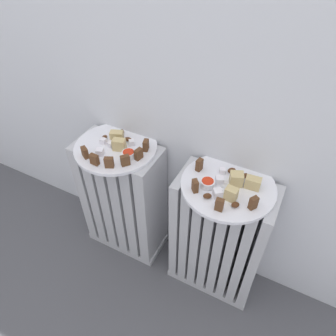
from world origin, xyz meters
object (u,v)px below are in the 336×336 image
jam_bowl_left (129,154)px  fork (221,191)px  radiator_left (124,200)px  plate_right (228,186)px  jam_bowl_right (208,183)px  radiator_right (218,239)px  plate_left (116,147)px

jam_bowl_left → fork: size_ratio=0.51×
radiator_left → plate_right: size_ratio=1.84×
radiator_left → jam_bowl_right: (0.37, -0.04, 0.31)m
jam_bowl_left → jam_bowl_right: bearing=-1.7°
radiator_left → radiator_right: bearing=0.0°
jam_bowl_right → plate_right: bearing=34.4°
plate_right → jam_bowl_right: (-0.06, -0.04, 0.02)m
radiator_left → jam_bowl_left: jam_bowl_left is taller
radiator_right → jam_bowl_left: (-0.35, -0.03, 0.31)m
plate_left → radiator_left: bearing=-116.6°
radiator_right → fork: 0.30m
plate_right → jam_bowl_left: 0.36m
radiator_left → radiator_right: same height
plate_right → fork: size_ratio=3.29×
radiator_right → plate_right: 0.29m
radiator_right → plate_left: 0.52m
radiator_right → plate_right: size_ratio=1.84×
plate_left → fork: fork is taller
radiator_right → fork: size_ratio=6.06×
radiator_left → fork: size_ratio=6.06×
radiator_left → radiator_right: size_ratio=1.00×
fork → plate_right: bearing=77.0°
jam_bowl_right → plate_left: bearing=174.1°
plate_left → plate_right: bearing=0.0°
jam_bowl_right → fork: bearing=-1.0°
plate_left → jam_bowl_right: 0.38m
radiator_left → fork: fork is taller
fork → radiator_left: bearing=174.7°
jam_bowl_left → fork: 0.35m
fork → radiator_right: bearing=77.0°
radiator_left → plate_left: plate_left is taller
jam_bowl_left → radiator_right: bearing=4.8°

